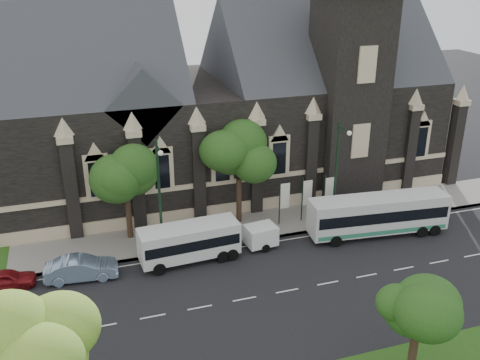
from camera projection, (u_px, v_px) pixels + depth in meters
name	position (u px, v px, depth m)	size (l,w,h in m)	color
ground	(244.00, 299.00, 35.18)	(160.00, 160.00, 0.00)	black
sidewalk	(207.00, 232.00, 43.49)	(80.00, 5.00, 0.15)	gray
museum	(233.00, 102.00, 49.96)	(40.00, 17.70, 29.90)	black
tree_park_near	(36.00, 341.00, 21.66)	(4.42, 4.42, 8.56)	black
tree_park_east	(421.00, 304.00, 26.96)	(3.40, 3.40, 6.28)	black
tree_walk_right	(241.00, 156.00, 43.25)	(4.08, 4.08, 7.80)	black
tree_walk_left	(127.00, 170.00, 40.71)	(3.91, 3.91, 7.64)	black
street_lamp_near	(337.00, 171.00, 42.27)	(0.36, 1.88, 9.00)	black
street_lamp_mid	(160.00, 193.00, 38.30)	(0.36, 1.88, 9.00)	black
banner_flag_left	(283.00, 199.00, 43.94)	(0.90, 0.10, 4.00)	black
banner_flag_center	(306.00, 196.00, 44.51)	(0.90, 0.10, 4.00)	black
banner_flag_right	(327.00, 192.00, 45.08)	(0.90, 0.10, 4.00)	black
tour_coach	(378.00, 214.00, 42.65)	(11.32, 3.50, 3.25)	silver
shuttle_bus	(190.00, 241.00, 39.05)	(7.36, 2.93, 2.79)	silver
box_trailer	(261.00, 235.00, 41.07)	(3.39, 2.00, 1.77)	white
sedan	(81.00, 268.00, 37.11)	(1.71, 4.91, 1.62)	#8097B8
car_far_red	(7.00, 279.00, 36.18)	(1.51, 3.76, 1.28)	maroon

